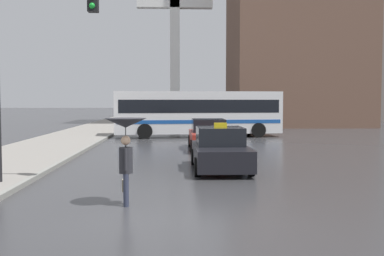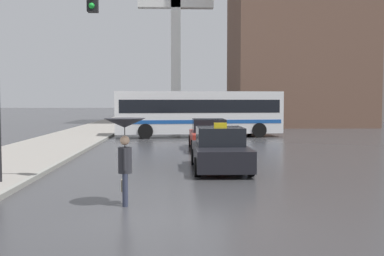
% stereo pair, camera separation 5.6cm
% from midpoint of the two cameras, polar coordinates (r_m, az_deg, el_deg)
% --- Properties ---
extents(ground_plane, '(300.00, 300.00, 0.00)m').
position_cam_midpoint_polar(ground_plane, '(9.18, -0.70, -11.64)').
color(ground_plane, '#38383A').
extents(taxi, '(1.91, 4.10, 1.64)m').
position_cam_midpoint_polar(taxi, '(15.63, 3.50, -2.88)').
color(taxi, black).
rests_on(taxi, ground_plane).
extents(sedan_red, '(1.91, 4.39, 1.49)m').
position_cam_midpoint_polar(sedan_red, '(22.20, 2.04, -0.98)').
color(sedan_red, '#A52D23').
rests_on(sedan_red, ground_plane).
extents(city_bus, '(11.17, 3.57, 3.01)m').
position_cam_midpoint_polar(city_bus, '(29.98, 0.66, 2.09)').
color(city_bus, silver).
rests_on(city_bus, ground_plane).
extents(pedestrian_with_umbrella, '(0.95, 0.95, 2.00)m').
position_cam_midpoint_polar(pedestrian_with_umbrella, '(10.29, -8.58, -1.20)').
color(pedestrian_with_umbrella, '#2D3347').
rests_on(pedestrian_with_umbrella, ground_plane).
extents(traffic_light, '(2.85, 0.38, 5.93)m').
position_cam_midpoint_polar(traffic_light, '(13.23, -19.36, 10.51)').
color(traffic_light, black).
rests_on(traffic_light, ground_plane).
extents(building_tower_far, '(13.26, 11.16, 24.60)m').
position_cam_midpoint_polar(building_tower_far, '(61.89, 19.26, 12.47)').
color(building_tower_far, gray).
rests_on(building_tower_far, ground_plane).
extents(monument_cross, '(7.01, 0.90, 15.93)m').
position_cam_midpoint_polar(monument_cross, '(42.88, -2.24, 12.36)').
color(monument_cross, white).
rests_on(monument_cross, ground_plane).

